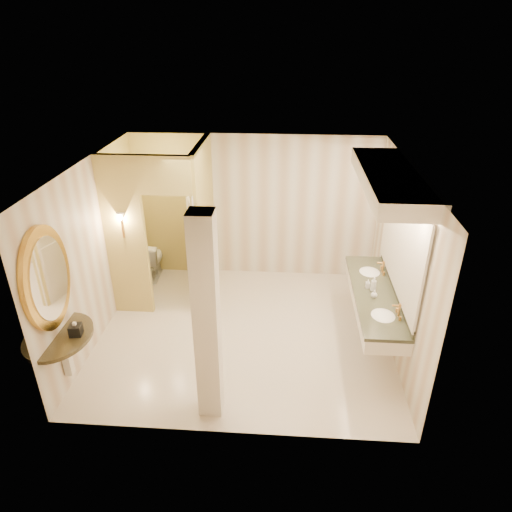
% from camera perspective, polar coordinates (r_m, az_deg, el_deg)
% --- Properties ---
extents(floor, '(4.50, 4.50, 0.00)m').
position_cam_1_polar(floor, '(7.37, -1.42, -9.49)').
color(floor, beige).
rests_on(floor, ground).
extents(ceiling, '(4.50, 4.50, 0.00)m').
position_cam_1_polar(ceiling, '(6.15, -1.71, 11.12)').
color(ceiling, silver).
rests_on(ceiling, wall_back).
extents(wall_back, '(4.50, 0.02, 2.70)m').
position_cam_1_polar(wall_back, '(8.47, -0.26, 6.08)').
color(wall_back, beige).
rests_on(wall_back, floor).
extents(wall_front, '(4.50, 0.02, 2.70)m').
position_cam_1_polar(wall_front, '(4.97, -3.79, -10.72)').
color(wall_front, beige).
rests_on(wall_front, floor).
extents(wall_left, '(0.02, 4.00, 2.70)m').
position_cam_1_polar(wall_left, '(7.21, -19.65, 0.47)').
color(wall_left, beige).
rests_on(wall_left, floor).
extents(wall_right, '(0.02, 4.00, 2.70)m').
position_cam_1_polar(wall_right, '(6.83, 17.59, -0.73)').
color(wall_right, beige).
rests_on(wall_right, floor).
extents(toilet_closet, '(1.50, 1.55, 2.70)m').
position_cam_1_polar(toilet_closet, '(7.68, -9.22, 3.70)').
color(toilet_closet, '#D0C16D').
rests_on(toilet_closet, floor).
extents(wall_sconce, '(0.14, 0.14, 0.42)m').
position_cam_1_polar(wall_sconce, '(7.30, -16.52, 4.59)').
color(wall_sconce, '#C0823D').
rests_on(wall_sconce, toilet_closet).
extents(vanity, '(0.75, 2.44, 2.09)m').
position_cam_1_polar(vanity, '(6.59, 15.75, 1.23)').
color(vanity, silver).
rests_on(vanity, floor).
extents(console_shelf, '(1.02, 1.02, 1.96)m').
position_cam_1_polar(console_shelf, '(6.11, -24.14, -5.48)').
color(console_shelf, black).
rests_on(console_shelf, floor).
extents(pillar, '(0.28, 0.28, 2.70)m').
position_cam_1_polar(pillar, '(5.31, -6.18, -8.09)').
color(pillar, silver).
rests_on(pillar, floor).
extents(tissue_box, '(0.17, 0.17, 0.15)m').
position_cam_1_polar(tissue_box, '(6.25, -21.62, -8.58)').
color(tissue_box, black).
rests_on(tissue_box, console_shelf).
extents(toilet, '(0.45, 0.77, 0.77)m').
position_cam_1_polar(toilet, '(8.90, -13.04, -0.38)').
color(toilet, white).
rests_on(toilet, floor).
extents(soap_bottle_a, '(0.06, 0.06, 0.13)m').
position_cam_1_polar(soap_bottle_a, '(6.98, 13.81, -3.39)').
color(soap_bottle_a, beige).
rests_on(soap_bottle_a, vanity).
extents(soap_bottle_b, '(0.09, 0.09, 0.12)m').
position_cam_1_polar(soap_bottle_b, '(6.77, 14.57, -4.60)').
color(soap_bottle_b, silver).
rests_on(soap_bottle_b, vanity).
extents(soap_bottle_c, '(0.09, 0.09, 0.23)m').
position_cam_1_polar(soap_bottle_c, '(6.90, 14.49, -3.38)').
color(soap_bottle_c, '#C6B28C').
rests_on(soap_bottle_c, vanity).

